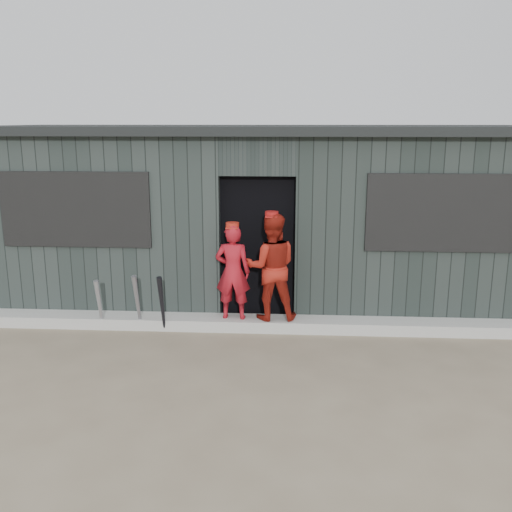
# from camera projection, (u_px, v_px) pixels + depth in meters

# --- Properties ---
(ground) EXTENTS (80.00, 80.00, 0.00)m
(ground) POSITION_uv_depth(u_px,v_px,m) (245.00, 392.00, 5.80)
(ground) COLOR #6E604C
(ground) RESTS_ON ground
(curb) EXTENTS (8.00, 0.36, 0.15)m
(curb) POSITION_uv_depth(u_px,v_px,m) (256.00, 323.00, 7.55)
(curb) COLOR #A4A49F
(curb) RESTS_ON ground
(bat_left) EXTENTS (0.08, 0.20, 0.70)m
(bat_left) POSITION_uv_depth(u_px,v_px,m) (100.00, 305.00, 7.43)
(bat_left) COLOR #93939B
(bat_left) RESTS_ON ground
(bat_mid) EXTENTS (0.08, 0.25, 0.78)m
(bat_mid) POSITION_uv_depth(u_px,v_px,m) (138.00, 303.00, 7.38)
(bat_mid) COLOR gray
(bat_mid) RESTS_ON ground
(bat_right) EXTENTS (0.08, 0.23, 0.78)m
(bat_right) POSITION_uv_depth(u_px,v_px,m) (162.00, 305.00, 7.32)
(bat_right) COLOR black
(bat_right) RESTS_ON ground
(player_red_left) EXTENTS (0.47, 0.32, 1.25)m
(player_red_left) POSITION_uv_depth(u_px,v_px,m) (233.00, 272.00, 7.40)
(player_red_left) COLOR #A3141F
(player_red_left) RESTS_ON curb
(player_red_right) EXTENTS (0.72, 0.58, 1.40)m
(player_red_right) POSITION_uv_depth(u_px,v_px,m) (271.00, 267.00, 7.38)
(player_red_right) COLOR maroon
(player_red_right) RESTS_ON curb
(player_grey_back) EXTENTS (0.76, 0.57, 1.41)m
(player_grey_back) POSITION_uv_depth(u_px,v_px,m) (286.00, 267.00, 7.95)
(player_grey_back) COLOR silver
(player_grey_back) RESTS_ON ground
(dugout) EXTENTS (8.30, 3.30, 2.62)m
(dugout) POSITION_uv_depth(u_px,v_px,m) (263.00, 213.00, 8.90)
(dugout) COLOR black
(dugout) RESTS_ON ground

